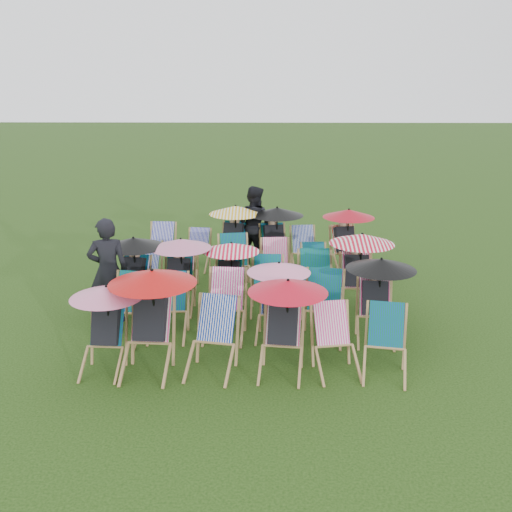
{
  "coord_description": "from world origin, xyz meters",
  "views": [
    {
      "loc": [
        0.3,
        -9.36,
        3.85
      ],
      "look_at": [
        0.12,
        0.34,
        0.9
      ],
      "focal_mm": 40.0,
      "sensor_mm": 36.0,
      "label": 1
    }
  ],
  "objects_px": {
    "deckchair_29": "(347,239)",
    "person_rear": "(254,224)",
    "deckchair_0": "(104,327)",
    "person_left": "(108,271)",
    "deckchair_5": "(386,344)"
  },
  "relations": [
    {
      "from": "person_left",
      "to": "person_rear",
      "type": "xyz_separation_m",
      "value": [
        2.33,
        3.37,
        -0.03
      ]
    },
    {
      "from": "deckchair_29",
      "to": "person_rear",
      "type": "relative_size",
      "value": 0.76
    },
    {
      "from": "deckchair_0",
      "to": "person_left",
      "type": "relative_size",
      "value": 0.67
    },
    {
      "from": "deckchair_0",
      "to": "deckchair_29",
      "type": "relative_size",
      "value": 0.92
    },
    {
      "from": "deckchair_5",
      "to": "person_left",
      "type": "relative_size",
      "value": 0.52
    },
    {
      "from": "deckchair_29",
      "to": "person_rear",
      "type": "distance_m",
      "value": 2.07
    },
    {
      "from": "deckchair_0",
      "to": "person_left",
      "type": "bearing_deg",
      "value": 105.28
    },
    {
      "from": "person_rear",
      "to": "deckchair_29",
      "type": "bearing_deg",
      "value": -165.34
    },
    {
      "from": "deckchair_0",
      "to": "person_rear",
      "type": "bearing_deg",
      "value": 71.53
    },
    {
      "from": "deckchair_0",
      "to": "deckchair_5",
      "type": "bearing_deg",
      "value": 1.39
    },
    {
      "from": "deckchair_5",
      "to": "deckchair_29",
      "type": "distance_m",
      "value": 4.61
    },
    {
      "from": "deckchair_0",
      "to": "person_left",
      "type": "distance_m",
      "value": 1.75
    },
    {
      "from": "deckchair_29",
      "to": "person_left",
      "type": "height_order",
      "value": "person_left"
    },
    {
      "from": "deckchair_29",
      "to": "person_rear",
      "type": "bearing_deg",
      "value": 153.14
    },
    {
      "from": "deckchair_0",
      "to": "deckchair_29",
      "type": "height_order",
      "value": "deckchair_29"
    }
  ]
}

